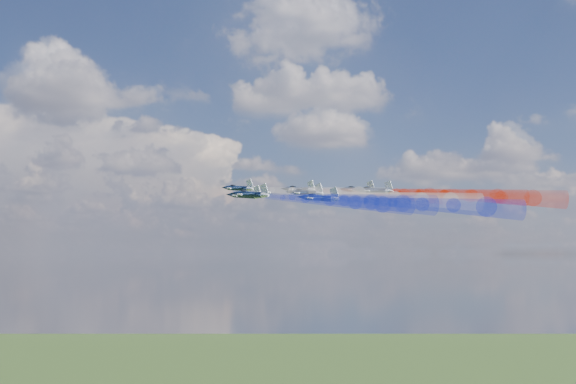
{
  "coord_description": "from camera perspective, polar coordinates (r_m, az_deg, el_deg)",
  "views": [
    {
      "loc": [
        -37.25,
        -166.15,
        118.87
      ],
      "look_at": [
        -20.26,
        -19.25,
        132.64
      ],
      "focal_mm": 41.68,
      "sensor_mm": 36.0,
      "label": 1
    }
  ],
  "objects": [
    {
      "name": "trail_center_third",
      "position": [
        133.87,
        9.12,
        -0.48
      ],
      "size": [
        27.24,
        28.43,
        7.55
      ],
      "primitive_type": null,
      "rotation": [
        0.1,
        -0.12,
        0.76
      ],
      "color": "white"
    },
    {
      "name": "jet_inner_right",
      "position": [
        159.26,
        0.94,
        0.22
      ],
      "size": [
        13.72,
        14.02,
        4.94
      ],
      "primitive_type": null,
      "rotation": [
        0.1,
        -0.12,
        0.76
      ],
      "color": "black"
    },
    {
      "name": "jet_outer_right",
      "position": [
        159.73,
        5.97,
        0.19
      ],
      "size": [
        13.72,
        14.02,
        4.94
      ],
      "primitive_type": null,
      "rotation": [
        0.1,
        -0.12,
        0.76
      ],
      "color": "black"
    },
    {
      "name": "trail_inner_right",
      "position": [
        146.24,
        7.84,
        -0.13
      ],
      "size": [
        27.24,
        28.43,
        7.55
      ],
      "primitive_type": null,
      "rotation": [
        0.1,
        -0.12,
        0.76
      ],
      "color": "red"
    },
    {
      "name": "jet_outer_left",
      "position": [
        133.28,
        -3.2,
        -0.2
      ],
      "size": [
        13.72,
        14.02,
        4.94
      ],
      "primitive_type": null,
      "rotation": [
        0.1,
        -0.12,
        0.76
      ],
      "color": "black"
    },
    {
      "name": "trail_lead",
      "position": [
        144.88,
        2.19,
        -0.02
      ],
      "size": [
        27.24,
        28.43,
        7.55
      ],
      "primitive_type": null,
      "rotation": [
        0.1,
        -0.12,
        0.76
      ],
      "color": "white"
    },
    {
      "name": "trail_rear_right",
      "position": [
        135.53,
        15.44,
        -0.27
      ],
      "size": [
        27.24,
        28.43,
        7.55
      ],
      "primitive_type": null,
      "rotation": [
        0.1,
        -0.12,
        0.76
      ],
      "color": "red"
    },
    {
      "name": "trail_outer_left",
      "position": [
        119.12,
        4.77,
        -0.67
      ],
      "size": [
        27.24,
        28.43,
        7.55
      ],
      "primitive_type": null,
      "rotation": [
        0.1,
        -0.12,
        0.76
      ],
      "color": "#1827CD"
    },
    {
      "name": "jet_center_third",
      "position": [
        146.59,
        1.52,
        -0.07
      ],
      "size": [
        13.72,
        14.02,
        4.94
      ],
      "primitive_type": null,
      "rotation": [
        0.1,
        -0.12,
        0.76
      ],
      "color": "black"
    },
    {
      "name": "trail_inner_left",
      "position": [
        129.65,
        3.56,
        -0.74
      ],
      "size": [
        27.24,
        28.43,
        7.55
      ],
      "primitive_type": null,
      "rotation": [
        0.1,
        -0.12,
        0.76
      ],
      "color": "#1827CD"
    },
    {
      "name": "jet_rear_left",
      "position": [
        131.51,
        2.69,
        -0.51
      ],
      "size": [
        13.72,
        14.02,
        4.94
      ],
      "primitive_type": null,
      "rotation": [
        0.1,
        -0.12,
        0.76
      ],
      "color": "black"
    },
    {
      "name": "trail_outer_right",
      "position": [
        148.43,
        13.22,
        -0.16
      ],
      "size": [
        27.24,
        28.43,
        7.55
      ],
      "primitive_type": null,
      "rotation": [
        0.1,
        -0.12,
        0.76
      ],
      "color": "red"
    },
    {
      "name": "trail_rear_left",
      "position": [
        119.35,
        11.36,
        -1.02
      ],
      "size": [
        27.24,
        28.43,
        7.55
      ],
      "primitive_type": null,
      "rotation": [
        0.1,
        -0.12,
        0.76
      ],
      "color": "#1827CD"
    },
    {
      "name": "jet_inner_left",
      "position": [
        144.06,
        -3.7,
        -0.3
      ],
      "size": [
        13.72,
        14.02,
        4.94
      ],
      "primitive_type": null,
      "rotation": [
        0.1,
        -0.12,
        0.76
      ],
      "color": "black"
    },
    {
      "name": "jet_lead",
      "position": [
        159.58,
        -4.24,
        0.32
      ],
      "size": [
        13.72,
        14.02,
        4.94
      ],
      "primitive_type": null,
      "rotation": [
        0.1,
        -0.12,
        0.76
      ],
      "color": "black"
    },
    {
      "name": "jet_rear_right",
      "position": [
        146.21,
        7.36,
        0.12
      ],
      "size": [
        13.72,
        14.02,
        4.94
      ],
      "primitive_type": null,
      "rotation": [
        0.1,
        -0.12,
        0.76
      ],
      "color": "black"
    }
  ]
}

